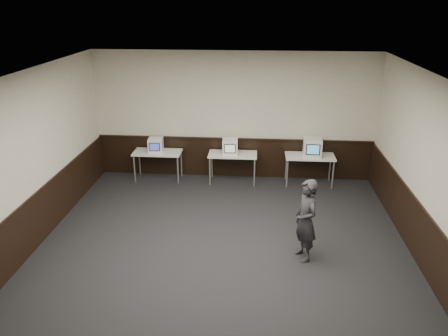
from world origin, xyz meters
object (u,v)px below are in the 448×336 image
(desk_center, at_px, (233,156))
(emac_center, at_px, (230,147))
(desk_left, at_px, (158,154))
(emac_right, at_px, (312,147))
(emac_left, at_px, (156,145))
(person, at_px, (306,220))
(desk_right, at_px, (310,158))

(desk_center, height_order, emac_center, emac_center)
(desk_left, distance_m, desk_center, 1.90)
(desk_center, relative_size, emac_center, 2.86)
(desk_center, relative_size, emac_right, 2.44)
(desk_center, bearing_deg, emac_right, -0.47)
(emac_left, xyz_separation_m, person, (3.40, -3.35, -0.17))
(emac_left, height_order, person, person)
(desk_right, height_order, emac_center, emac_center)
(desk_left, relative_size, emac_left, 2.94)
(emac_left, xyz_separation_m, emac_right, (3.87, 0.01, 0.04))
(desk_right, distance_m, emac_center, 1.98)
(desk_right, xyz_separation_m, person, (-0.42, -3.38, 0.08))
(desk_center, bearing_deg, person, -66.39)
(desk_right, distance_m, emac_left, 3.84)
(emac_left, distance_m, emac_center, 1.86)
(desk_center, distance_m, emac_center, 0.27)
(desk_center, distance_m, emac_right, 1.96)
(person, bearing_deg, emac_right, 150.85)
(desk_right, xyz_separation_m, emac_left, (-3.83, -0.03, 0.25))
(desk_right, distance_m, person, 3.40)
(desk_right, bearing_deg, emac_center, -179.18)
(desk_left, xyz_separation_m, emac_right, (3.84, -0.02, 0.29))
(desk_left, bearing_deg, desk_center, 0.00)
(desk_left, relative_size, emac_right, 2.44)
(desk_left, bearing_deg, emac_left, -133.05)
(desk_center, bearing_deg, desk_left, 180.00)
(desk_center, distance_m, person, 3.69)
(desk_right, height_order, emac_left, emac_left)
(desk_right, bearing_deg, desk_left, 180.00)
(emac_center, relative_size, emac_right, 0.85)
(emac_center, height_order, emac_right, emac_right)
(desk_left, xyz_separation_m, person, (3.38, -3.38, 0.08))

